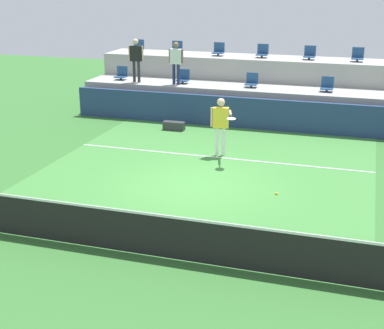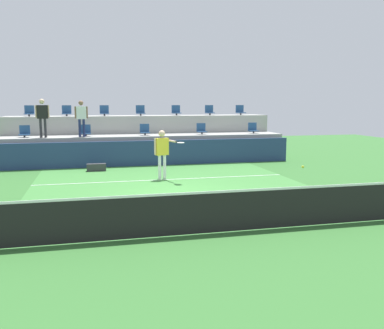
{
  "view_description": "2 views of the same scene",
  "coord_description": "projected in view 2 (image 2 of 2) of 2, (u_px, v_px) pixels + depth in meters",
  "views": [
    {
      "loc": [
        4.03,
        -13.1,
        5.22
      ],
      "look_at": [
        0.19,
        -0.87,
        0.86
      ],
      "focal_mm": 52.53,
      "sensor_mm": 36.0,
      "label": 1
    },
    {
      "loc": [
        -2.51,
        -12.19,
        2.74
      ],
      "look_at": [
        0.47,
        0.08,
        0.87
      ],
      "focal_mm": 39.16,
      "sensor_mm": 36.0,
      "label": 2
    }
  ],
  "objects": [
    {
      "name": "stadium_chair_lower_center",
      "position": [
        145.0,
        130.0,
        19.43
      ],
      "size": [
        0.44,
        0.4,
        0.52
      ],
      "color": "#2D2D33",
      "rests_on": "seating_tier_lower"
    },
    {
      "name": "spectator_leaning_on_rail",
      "position": [
        42.0,
        114.0,
        17.91
      ],
      "size": [
        0.59,
        0.25,
        1.66
      ],
      "color": "#2D2D33",
      "rests_on": "seating_tier_lower"
    },
    {
      "name": "spectator_in_white",
      "position": [
        81.0,
        115.0,
        18.3
      ],
      "size": [
        0.57,
        0.22,
        1.59
      ],
      "color": "navy",
      "rests_on": "seating_tier_lower"
    },
    {
      "name": "stadium_chair_upper_center",
      "position": [
        140.0,
        111.0,
        21.05
      ],
      "size": [
        0.44,
        0.4,
        0.52
      ],
      "color": "#2D2D33",
      "rests_on": "seating_tier_upper"
    },
    {
      "name": "stadium_chair_upper_far_right",
      "position": [
        240.0,
        111.0,
        22.29
      ],
      "size": [
        0.44,
        0.4,
        0.52
      ],
      "color": "#2D2D33",
      "rests_on": "seating_tier_upper"
    },
    {
      "name": "sponsor_backboard",
      "position": [
        150.0,
        153.0,
        18.39
      ],
      "size": [
        13.0,
        0.16,
        1.1
      ],
      "primitive_type": "cube",
      "color": "navy",
      "rests_on": "ground_plane"
    },
    {
      "name": "equipment_bag",
      "position": [
        96.0,
        167.0,
        16.93
      ],
      "size": [
        0.76,
        0.28,
        0.3
      ],
      "primitive_type": "cube",
      "color": "#333338",
      "rests_on": "ground_plane"
    },
    {
      "name": "stadium_chair_lower_right",
      "position": [
        202.0,
        130.0,
        20.07
      ],
      "size": [
        0.44,
        0.4,
        0.52
      ],
      "color": "#2D2D33",
      "rests_on": "seating_tier_lower"
    },
    {
      "name": "stadium_chair_upper_far_left",
      "position": [
        29.0,
        112.0,
        19.81
      ],
      "size": [
        0.44,
        0.4,
        0.52
      ],
      "color": "#2D2D33",
      "rests_on": "seating_tier_upper"
    },
    {
      "name": "stadium_chair_upper_mid_right",
      "position": [
        176.0,
        111.0,
        21.47
      ],
      "size": [
        0.44,
        0.4,
        0.52
      ],
      "color": "#2D2D33",
      "rests_on": "seating_tier_upper"
    },
    {
      "name": "stadium_chair_lower_far_left",
      "position": [
        25.0,
        132.0,
        18.21
      ],
      "size": [
        0.44,
        0.4,
        0.52
      ],
      "color": "#2D2D33",
      "rests_on": "seating_tier_lower"
    },
    {
      "name": "stadium_chair_lower_left",
      "position": [
        86.0,
        131.0,
        18.81
      ],
      "size": [
        0.44,
        0.4,
        0.52
      ],
      "color": "#2D2D33",
      "rests_on": "seating_tier_lower"
    },
    {
      "name": "tennis_player",
      "position": [
        163.0,
        149.0,
        15.05
      ],
      "size": [
        0.99,
        1.16,
        1.76
      ],
      "color": "white",
      "rests_on": "ground_plane"
    },
    {
      "name": "ground_plane",
      "position": [
        177.0,
        194.0,
        12.7
      ],
      "size": [
        40.0,
        40.0,
        0.0
      ],
      "primitive_type": "plane",
      "color": "#336B2D"
    },
    {
      "name": "court_service_line",
      "position": [
        164.0,
        180.0,
        15.01
      ],
      "size": [
        9.0,
        0.06,
        0.0
      ],
      "primitive_type": "cube",
      "color": "white",
      "rests_on": "ground_plane"
    },
    {
      "name": "stadium_chair_upper_mid_left",
      "position": [
        104.0,
        111.0,
        20.63
      ],
      "size": [
        0.44,
        0.4,
        0.52
      ],
      "color": "#2D2D33",
      "rests_on": "seating_tier_upper"
    },
    {
      "name": "seating_tier_upper",
      "position": [
        141.0,
        136.0,
        21.3
      ],
      "size": [
        13.0,
        1.8,
        2.1
      ],
      "primitive_type": "cube",
      "color": "#9E9E99",
      "rests_on": "ground_plane"
    },
    {
      "name": "tennis_net",
      "position": [
        216.0,
        210.0,
        8.79
      ],
      "size": [
        10.48,
        0.08,
        1.07
      ],
      "color": "black",
      "rests_on": "ground_plane"
    },
    {
      "name": "stadium_chair_upper_left",
      "position": [
        67.0,
        112.0,
        20.21
      ],
      "size": [
        0.44,
        0.4,
        0.52
      ],
      "color": "#2D2D33",
      "rests_on": "seating_tier_upper"
    },
    {
      "name": "stadium_chair_upper_right",
      "position": [
        210.0,
        111.0,
        21.89
      ],
      "size": [
        0.44,
        0.4,
        0.52
      ],
      "color": "#2D2D33",
      "rests_on": "seating_tier_upper"
    },
    {
      "name": "stadium_chair_lower_far_right",
      "position": [
        253.0,
        129.0,
        20.69
      ],
      "size": [
        0.44,
        0.4,
        0.52
      ],
      "color": "#2D2D33",
      "rests_on": "seating_tier_lower"
    },
    {
      "name": "seating_tier_lower",
      "position": [
        146.0,
        148.0,
        19.63
      ],
      "size": [
        13.0,
        1.8,
        1.25
      ],
      "primitive_type": "cube",
      "color": "#9E9E99",
      "rests_on": "ground_plane"
    },
    {
      "name": "tennis_ball",
      "position": [
        303.0,
        167.0,
        10.31
      ],
      "size": [
        0.07,
        0.07,
        0.07
      ],
      "color": "#CCE033"
    },
    {
      "name": "court_inner_paint",
      "position": [
        171.0,
        187.0,
        13.66
      ],
      "size": [
        9.0,
        10.0,
        0.01
      ],
      "primitive_type": "cube",
      "color": "#3D7F38",
      "rests_on": "ground_plane"
    }
  ]
}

